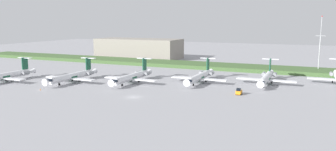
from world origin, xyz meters
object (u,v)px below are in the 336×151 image
regional_jet_fifth (266,78)px  antenna_mast (320,49)px  regional_jet_fourth (200,76)px  regional_jet_third (132,77)px  baggage_tug (239,92)px  safety_cone_front_marker (40,89)px  regional_jet_second (73,76)px  regional_jet_nearest (5,76)px

regional_jet_fifth → antenna_mast: 45.78m
regional_jet_fifth → antenna_mast: antenna_mast is taller
regional_jet_fifth → regional_jet_fourth: bearing=-162.6°
regional_jet_third → baggage_tug: (44.06, -4.53, -1.53)m
antenna_mast → safety_cone_front_marker: size_ratio=49.32×
baggage_tug → regional_jet_second: bearing=-176.5°
regional_jet_fourth → regional_jet_third: bearing=-154.9°
regional_jet_fourth → baggage_tug: 25.14m
regional_jet_fourth → regional_jet_nearest: bearing=-157.3°
regional_jet_second → regional_jet_fifth: 78.13m
regional_jet_nearest → regional_jet_fourth: (73.78, 30.83, 0.00)m
safety_cone_front_marker → regional_jet_second: bearing=89.5°
regional_jet_nearest → regional_jet_fifth: 106.10m
regional_jet_nearest → regional_jet_third: 52.57m
regional_jet_second → regional_jet_fifth: same height
regional_jet_third → safety_cone_front_marker: 35.09m
regional_jet_third → antenna_mast: bearing=41.2°
baggage_tug → antenna_mast: bearing=69.1°
baggage_tug → safety_cone_front_marker: size_ratio=5.82×
regional_jet_nearest → baggage_tug: bearing=9.0°
regional_jet_fourth → baggage_tug: size_ratio=9.69×
regional_jet_nearest → safety_cone_front_marker: 26.80m
baggage_tug → safety_cone_front_marker: baggage_tug is taller
regional_jet_third → regional_jet_nearest: bearing=-158.6°
regional_jet_fourth → antenna_mast: antenna_mast is taller
regional_jet_second → antenna_mast: (91.86, 68.88, 8.66)m
regional_jet_second → regional_jet_fifth: size_ratio=1.00×
regional_jet_nearest → safety_cone_front_marker: size_ratio=56.36×
regional_jet_nearest → regional_jet_third: same height
regional_jet_second → safety_cone_front_marker: (-0.15, -17.59, -2.26)m
regional_jet_fourth → regional_jet_fifth: same height
regional_jet_second → regional_jet_third: (23.03, 8.66, 0.00)m
regional_jet_second → antenna_mast: 115.14m
antenna_mast → baggage_tug: antenna_mast is taller
regional_jet_nearest → baggage_tug: regional_jet_nearest is taller
regional_jet_second → regional_jet_nearest: bearing=-157.8°
antenna_mast → baggage_tug: size_ratio=8.48×
antenna_mast → safety_cone_front_marker: 126.73m
regional_jet_second → antenna_mast: bearing=36.9°
regional_jet_fifth → safety_cone_front_marker: size_ratio=56.36×
regional_jet_second → baggage_tug: size_ratio=9.69×
regional_jet_fifth → safety_cone_front_marker: regional_jet_fifth is taller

